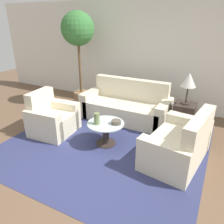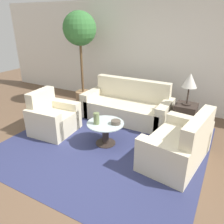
{
  "view_description": "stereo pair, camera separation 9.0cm",
  "coord_description": "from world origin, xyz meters",
  "px_view_note": "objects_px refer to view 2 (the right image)",
  "views": [
    {
      "loc": [
        1.59,
        -2.36,
        2.17
      ],
      "look_at": [
        -0.12,
        0.97,
        0.55
      ],
      "focal_mm": 35.0,
      "sensor_mm": 36.0,
      "label": 1
    },
    {
      "loc": [
        1.67,
        -2.32,
        2.17
      ],
      "look_at": [
        -0.12,
        0.97,
        0.55
      ],
      "focal_mm": 35.0,
      "sensor_mm": 36.0,
      "label": 2
    }
  ],
  "objects_px": {
    "sofa_main": "(128,107)",
    "table_lamp": "(190,81)",
    "loveseat": "(180,147)",
    "vase": "(96,118)",
    "coffee_table": "(105,130)",
    "potted_plant": "(80,36)",
    "armchair": "(52,119)",
    "bowl": "(116,122)"
  },
  "relations": [
    {
      "from": "vase",
      "to": "sofa_main",
      "type": "bearing_deg",
      "value": 89.84
    },
    {
      "from": "coffee_table",
      "to": "table_lamp",
      "type": "relative_size",
      "value": 1.07
    },
    {
      "from": "vase",
      "to": "armchair",
      "type": "bearing_deg",
      "value": 179.15
    },
    {
      "from": "coffee_table",
      "to": "bowl",
      "type": "height_order",
      "value": "bowl"
    },
    {
      "from": "bowl",
      "to": "potted_plant",
      "type": "bearing_deg",
      "value": 140.4
    },
    {
      "from": "sofa_main",
      "to": "vase",
      "type": "height_order",
      "value": "sofa_main"
    },
    {
      "from": "loveseat",
      "to": "bowl",
      "type": "height_order",
      "value": "loveseat"
    },
    {
      "from": "armchair",
      "to": "vase",
      "type": "distance_m",
      "value": 1.12
    },
    {
      "from": "potted_plant",
      "to": "coffee_table",
      "type": "bearing_deg",
      "value": -43.8
    },
    {
      "from": "armchair",
      "to": "loveseat",
      "type": "xyz_separation_m",
      "value": [
        2.54,
        0.18,
        0.0
      ]
    },
    {
      "from": "table_lamp",
      "to": "vase",
      "type": "bearing_deg",
      "value": -133.82
    },
    {
      "from": "coffee_table",
      "to": "vase",
      "type": "xyz_separation_m",
      "value": [
        -0.12,
        -0.1,
        0.26
      ]
    },
    {
      "from": "table_lamp",
      "to": "bowl",
      "type": "height_order",
      "value": "table_lamp"
    },
    {
      "from": "potted_plant",
      "to": "bowl",
      "type": "xyz_separation_m",
      "value": [
        1.75,
        -1.45,
        -1.3
      ]
    },
    {
      "from": "table_lamp",
      "to": "vase",
      "type": "distance_m",
      "value": 1.93
    },
    {
      "from": "sofa_main",
      "to": "coffee_table",
      "type": "bearing_deg",
      "value": -84.45
    },
    {
      "from": "coffee_table",
      "to": "potted_plant",
      "type": "xyz_separation_m",
      "value": [
        -1.57,
        1.51,
        1.49
      ]
    },
    {
      "from": "sofa_main",
      "to": "loveseat",
      "type": "relative_size",
      "value": 1.42
    },
    {
      "from": "armchair",
      "to": "bowl",
      "type": "height_order",
      "value": "armchair"
    },
    {
      "from": "coffee_table",
      "to": "bowl",
      "type": "relative_size",
      "value": 3.9
    },
    {
      "from": "sofa_main",
      "to": "table_lamp",
      "type": "height_order",
      "value": "table_lamp"
    },
    {
      "from": "potted_plant",
      "to": "vase",
      "type": "xyz_separation_m",
      "value": [
        1.45,
        -1.61,
        -1.23
      ]
    },
    {
      "from": "coffee_table",
      "to": "table_lamp",
      "type": "distance_m",
      "value": 1.87
    },
    {
      "from": "loveseat",
      "to": "bowl",
      "type": "xyz_separation_m",
      "value": [
        -1.15,
        -0.03,
        0.18
      ]
    },
    {
      "from": "table_lamp",
      "to": "loveseat",
      "type": "bearing_deg",
      "value": -81.69
    },
    {
      "from": "armchair",
      "to": "vase",
      "type": "bearing_deg",
      "value": -94.58
    },
    {
      "from": "coffee_table",
      "to": "sofa_main",
      "type": "bearing_deg",
      "value": 95.55
    },
    {
      "from": "bowl",
      "to": "vase",
      "type": "bearing_deg",
      "value": -152.46
    },
    {
      "from": "table_lamp",
      "to": "potted_plant",
      "type": "xyz_separation_m",
      "value": [
        -2.73,
        0.27,
        0.71
      ]
    },
    {
      "from": "table_lamp",
      "to": "armchair",
      "type": "bearing_deg",
      "value": -150.86
    },
    {
      "from": "armchair",
      "to": "loveseat",
      "type": "bearing_deg",
      "value": -89.77
    },
    {
      "from": "loveseat",
      "to": "bowl",
      "type": "distance_m",
      "value": 1.16
    },
    {
      "from": "armchair",
      "to": "potted_plant",
      "type": "bearing_deg",
      "value": 9.03
    },
    {
      "from": "coffee_table",
      "to": "vase",
      "type": "distance_m",
      "value": 0.3
    },
    {
      "from": "potted_plant",
      "to": "bowl",
      "type": "height_order",
      "value": "potted_plant"
    },
    {
      "from": "coffee_table",
      "to": "vase",
      "type": "relative_size",
      "value": 3.23
    },
    {
      "from": "loveseat",
      "to": "table_lamp",
      "type": "height_order",
      "value": "table_lamp"
    },
    {
      "from": "armchair",
      "to": "coffee_table",
      "type": "bearing_deg",
      "value": -89.62
    },
    {
      "from": "loveseat",
      "to": "vase",
      "type": "xyz_separation_m",
      "value": [
        -1.45,
        -0.19,
        0.25
      ]
    },
    {
      "from": "armchair",
      "to": "bowl",
      "type": "relative_size",
      "value": 5.17
    },
    {
      "from": "potted_plant",
      "to": "table_lamp",
      "type": "bearing_deg",
      "value": -5.66
    },
    {
      "from": "sofa_main",
      "to": "armchair",
      "type": "distance_m",
      "value": 1.7
    }
  ]
}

